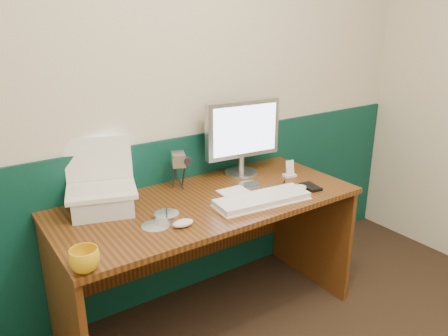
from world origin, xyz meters
TOP-DOWN VIEW (x-y plane):
  - back_wall at (0.00, 1.75)m, footprint 3.50×0.04m
  - wainscot at (0.00, 1.74)m, footprint 3.48×0.02m
  - desk at (-0.07, 1.38)m, footprint 1.60×0.70m
  - laptop_riser at (-0.57, 1.55)m, footprint 0.34×0.32m
  - laptop at (-0.57, 1.55)m, footprint 0.39×0.34m
  - monitor at (0.30, 1.59)m, footprint 0.48×0.18m
  - keyboard at (0.14, 1.19)m, footprint 0.52×0.22m
  - mouse_right at (0.40, 1.20)m, footprint 0.12×0.09m
  - mouse_left at (-0.33, 1.19)m, footprint 0.10×0.07m
  - mug at (-0.81, 1.08)m, footprint 0.15×0.15m
  - camcorder at (-0.11, 1.61)m, footprint 0.12×0.14m
  - cd_spindle at (-0.35, 1.31)m, footprint 0.12×0.12m
  - cd_loose_a at (-0.43, 1.26)m, footprint 0.13×0.13m
  - cd_loose_b at (0.24, 1.43)m, footprint 0.13×0.13m
  - pen at (0.40, 1.31)m, footprint 0.10×0.09m
  - papers at (0.10, 1.40)m, footprint 0.16×0.11m
  - dock at (0.52, 1.40)m, footprint 0.08×0.06m
  - music_player at (0.52, 1.40)m, footprint 0.05×0.03m
  - pda at (0.49, 1.19)m, footprint 0.09×0.14m

SIDE VIEW (x-z plane):
  - desk at x=-0.07m, z-range 0.00..0.75m
  - wainscot at x=0.00m, z-range 0.00..1.00m
  - cd_loose_b at x=0.24m, z-range 0.75..0.75m
  - cd_loose_a at x=-0.43m, z-range 0.75..0.75m
  - papers at x=0.10m, z-range 0.75..0.75m
  - pen at x=0.40m, z-range 0.75..0.76m
  - dock at x=0.52m, z-range 0.75..0.76m
  - pda at x=0.49m, z-range 0.75..0.76m
  - cd_spindle at x=-0.35m, z-range 0.75..0.77m
  - keyboard at x=0.14m, z-range 0.75..0.78m
  - mouse_left at x=-0.33m, z-range 0.75..0.78m
  - mouse_right at x=0.40m, z-range 0.75..0.79m
  - mug at x=-0.81m, z-range 0.75..0.84m
  - laptop_riser at x=-0.57m, z-range 0.75..0.85m
  - music_player at x=0.52m, z-range 0.76..0.85m
  - camcorder at x=-0.11m, z-range 0.75..0.93m
  - monitor at x=0.30m, z-range 0.75..1.22m
  - laptop at x=-0.57m, z-range 0.85..1.12m
  - back_wall at x=0.00m, z-range 0.00..2.50m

